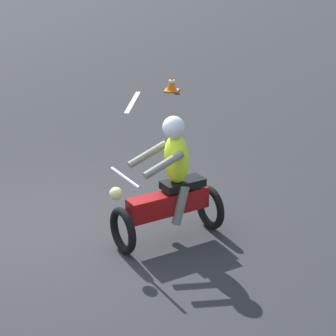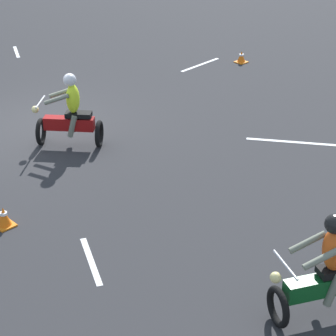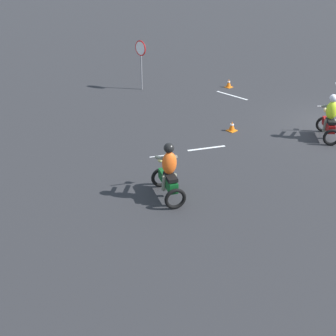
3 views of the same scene
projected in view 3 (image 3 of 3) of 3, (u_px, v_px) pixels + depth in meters
name	position (u px, v px, depth m)	size (l,w,h in m)	color
motorcycle_rider_foreground	(330.00, 120.00, 16.47)	(1.37, 1.45, 1.66)	black
motorcycle_rider_background	(168.00, 174.00, 12.62)	(1.52, 1.17, 1.66)	black
stop_sign	(141.00, 55.00, 21.64)	(0.70, 0.08, 2.30)	slate
traffic_cone_near_left	(229.00, 83.00, 22.57)	(0.32, 0.32, 0.41)	orange
traffic_cone_near_right	(232.00, 126.00, 17.40)	(0.32, 0.32, 0.37)	orange
lane_stripe_e	(232.00, 95.00, 21.47)	(0.10, 1.81, 0.01)	silver
lane_stripe_ne	(207.00, 148.00, 16.02)	(0.10, 1.37, 0.01)	silver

